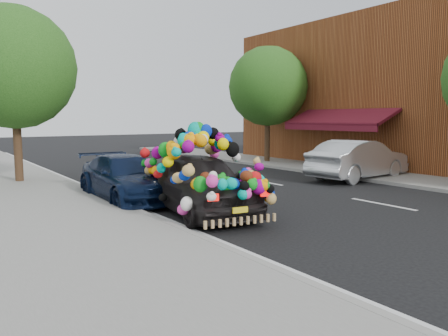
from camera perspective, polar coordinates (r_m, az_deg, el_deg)
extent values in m
plane|color=black|center=(9.93, 7.80, -7.06)|extent=(100.00, 100.00, 0.00)
cube|color=gray|center=(7.78, -16.71, -10.69)|extent=(4.00, 60.00, 0.12)
cube|color=gray|center=(8.54, -4.04, -8.82)|extent=(0.15, 60.00, 0.13)
cube|color=gray|center=(18.01, 20.70, -1.07)|extent=(3.00, 40.00, 0.12)
cube|color=#57101D|center=(20.09, 14.70, 6.44)|extent=(1.62, 5.20, 0.75)
cube|color=#57101D|center=(19.53, 13.23, 5.31)|extent=(0.06, 5.20, 0.35)
cylinder|color=#332114|center=(16.84, -25.34, 2.67)|extent=(0.28, 0.28, 2.73)
sphere|color=#174311|center=(16.90, -25.79, 11.72)|extent=(4.20, 4.20, 4.20)
cylinder|color=#332114|center=(22.46, 5.67, 4.00)|extent=(0.28, 0.28, 2.64)
sphere|color=#174311|center=(22.49, 5.74, 10.57)|extent=(4.00, 4.00, 4.00)
imported|color=black|center=(10.77, -3.30, -1.93)|extent=(2.42, 4.56, 1.48)
cube|color=red|center=(8.55, -1.42, -3.88)|extent=(0.23, 0.09, 0.14)
cube|color=red|center=(9.09, 5.43, -3.27)|extent=(0.23, 0.09, 0.14)
cube|color=yellow|center=(8.85, 2.13, -5.49)|extent=(0.34, 0.09, 0.12)
imported|color=black|center=(12.76, -12.59, -1.22)|extent=(1.81, 4.36, 1.26)
imported|color=#B8BBC0|center=(17.26, 17.18, 1.05)|extent=(4.66, 1.93, 1.50)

